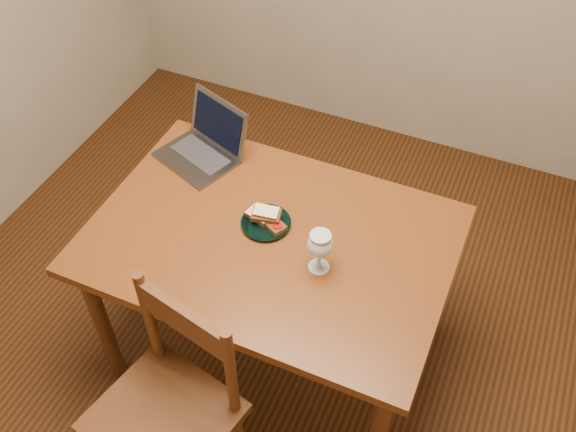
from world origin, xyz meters
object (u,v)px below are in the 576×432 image
at_px(table, 271,252).
at_px(milk_glass, 320,252).
at_px(plate, 266,223).
at_px(laptop, 206,142).
at_px(chair, 166,404).

relative_size(table, milk_glass, 7.54).
bearing_deg(table, milk_glass, -16.32).
relative_size(plate, milk_glass, 1.08).
distance_m(table, laptop, 0.55).
bearing_deg(chair, laptop, 121.89).
relative_size(table, plate, 7.01).
height_order(chair, plate, chair).
xyz_separation_m(table, milk_glass, (0.21, -0.06, 0.17)).
bearing_deg(plate, milk_glass, -23.27).
relative_size(chair, laptop, 1.36).
height_order(chair, milk_glass, milk_glass).
distance_m(plate, milk_glass, 0.29).
height_order(table, laptop, laptop).
bearing_deg(laptop, milk_glass, -9.94).
bearing_deg(chair, plate, 97.51).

